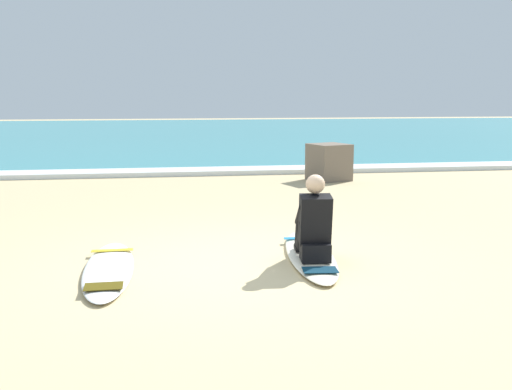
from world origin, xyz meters
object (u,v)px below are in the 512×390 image
object	(u,v)px
surfer_seated	(314,226)
surfboard_spare_near	(109,269)
surfboard_main	(310,255)
shoreline_rock	(329,162)

from	to	relation	value
surfer_seated	surfboard_spare_near	xyz separation A→B (m)	(-2.24, 0.04, -0.40)
surfboard_main	surfboard_spare_near	xyz separation A→B (m)	(-2.27, -0.23, 0.00)
surfer_seated	surfboard_spare_near	size ratio (longest dim) A/B	0.42
surfboard_spare_near	surfer_seated	bearing A→B (deg)	-1.10
surfboard_spare_near	shoreline_rock	world-z (taller)	shoreline_rock
surfboard_main	surfboard_spare_near	size ratio (longest dim) A/B	1.04
surfboard_main	surfer_seated	xyz separation A→B (m)	(-0.03, -0.27, 0.40)
surfer_seated	surfboard_spare_near	bearing A→B (deg)	178.90
surfboard_main	surfboard_spare_near	distance (m)	2.28
surfer_seated	surfboard_main	bearing A→B (deg)	84.38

